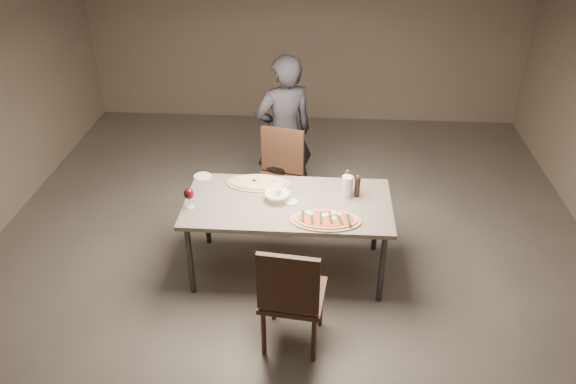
# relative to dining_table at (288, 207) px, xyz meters

# --- Properties ---
(room) EXTENTS (7.00, 7.00, 7.00)m
(room) POSITION_rel_dining_table_xyz_m (0.00, 0.00, 0.71)
(room) COLOR #615B53
(room) RESTS_ON ground
(dining_table) EXTENTS (1.80, 0.90, 0.75)m
(dining_table) POSITION_rel_dining_table_xyz_m (0.00, 0.00, 0.00)
(dining_table) COLOR slate
(dining_table) RESTS_ON ground
(zucchini_pizza) EXTENTS (0.59, 0.32, 0.05)m
(zucchini_pizza) POSITION_rel_dining_table_xyz_m (0.33, -0.28, 0.07)
(zucchini_pizza) COLOR tan
(zucchini_pizza) RESTS_ON dining_table
(ham_pizza) EXTENTS (0.58, 0.32, 0.04)m
(ham_pizza) POSITION_rel_dining_table_xyz_m (-0.29, 0.28, 0.07)
(ham_pizza) COLOR tan
(ham_pizza) RESTS_ON dining_table
(bread_basket) EXTENTS (0.23, 0.23, 0.08)m
(bread_basket) POSITION_rel_dining_table_xyz_m (-0.10, 0.02, 0.11)
(bread_basket) COLOR beige
(bread_basket) RESTS_ON dining_table
(oil_dish) EXTENTS (0.12, 0.12, 0.01)m
(oil_dish) POSITION_rel_dining_table_xyz_m (0.03, -0.01, 0.06)
(oil_dish) COLOR white
(oil_dish) RESTS_ON dining_table
(pepper_mill_left) EXTENTS (0.05, 0.05, 0.21)m
(pepper_mill_left) POSITION_rel_dining_table_xyz_m (0.60, 0.14, 0.16)
(pepper_mill_left) COLOR black
(pepper_mill_left) RESTS_ON dining_table
(pepper_mill_right) EXTENTS (0.06, 0.06, 0.23)m
(pepper_mill_right) POSITION_rel_dining_table_xyz_m (0.51, 0.20, 0.17)
(pepper_mill_right) COLOR black
(pepper_mill_right) RESTS_ON dining_table
(carafe) EXTENTS (0.10, 0.10, 0.20)m
(carafe) POSITION_rel_dining_table_xyz_m (0.51, 0.12, 0.16)
(carafe) COLOR silver
(carafe) RESTS_ON dining_table
(wine_glass) EXTENTS (0.09, 0.09, 0.19)m
(wine_glass) POSITION_rel_dining_table_xyz_m (-0.83, -0.15, 0.19)
(wine_glass) COLOR silver
(wine_glass) RESTS_ON dining_table
(side_plate) EXTENTS (0.16, 0.16, 0.01)m
(side_plate) POSITION_rel_dining_table_xyz_m (-0.83, 0.38, 0.06)
(side_plate) COLOR white
(side_plate) RESTS_ON dining_table
(chair_near) EXTENTS (0.52, 0.52, 1.00)m
(chair_near) POSITION_rel_dining_table_xyz_m (0.09, -0.97, -0.13)
(chair_near) COLOR #3E271A
(chair_near) RESTS_ON ground
(chair_far) EXTENTS (0.56, 0.56, 0.99)m
(chair_far) POSITION_rel_dining_table_xyz_m (-0.15, 0.86, -0.14)
(chair_far) COLOR #3E271A
(chair_far) RESTS_ON ground
(diner) EXTENTS (0.73, 0.63, 1.70)m
(diner) POSITION_rel_dining_table_xyz_m (-0.12, 1.15, 0.15)
(diner) COLOR black
(diner) RESTS_ON ground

